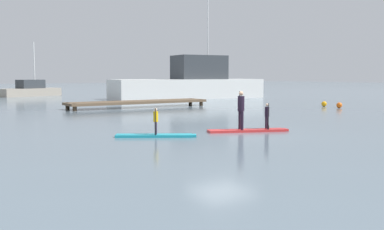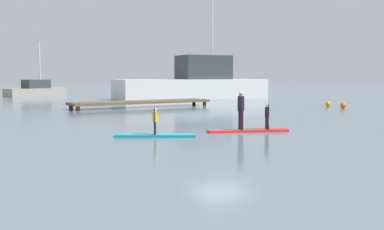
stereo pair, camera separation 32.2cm
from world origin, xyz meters
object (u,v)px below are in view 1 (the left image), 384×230
at_px(paddleboard_near, 156,136).
at_px(paddleboard_far, 248,130).
at_px(mooring_buoy_near, 339,105).
at_px(motor_boat_small_navy, 30,90).
at_px(paddler_adult, 241,108).
at_px(fishing_boat_white_large, 190,84).
at_px(paddler_child_front, 267,115).
at_px(paddler_child_solo, 156,120).
at_px(mooring_buoy_far, 324,104).

relative_size(paddleboard_near, paddleboard_far, 0.85).
bearing_deg(mooring_buoy_near, motor_boat_small_navy, 115.10).
distance_m(paddleboard_near, paddler_adult, 3.95).
xyz_separation_m(paddleboard_far, fishing_boat_white_large, (12.71, 24.87, 1.44)).
distance_m(paddleboard_far, paddler_child_front, 1.07).
distance_m(paddler_child_solo, paddleboard_far, 4.19).
bearing_deg(mooring_buoy_far, fishing_boat_white_large, 97.48).
height_order(paddler_child_front, mooring_buoy_near, paddler_child_front).
bearing_deg(paddleboard_far, paddleboard_near, 170.80).
height_order(paddler_adult, mooring_buoy_near, paddler_adult).
bearing_deg(mooring_buoy_far, paddler_child_front, -146.84).
relative_size(paddleboard_far, paddler_adult, 2.11).
relative_size(paddleboard_near, mooring_buoy_near, 7.04).
bearing_deg(mooring_buoy_near, paddler_child_front, -151.44).
bearing_deg(motor_boat_small_navy, mooring_buoy_near, -64.90).
xyz_separation_m(paddleboard_far, mooring_buoy_far, (14.81, 8.86, 0.15)).
distance_m(paddler_child_solo, fishing_boat_white_large, 29.49).
height_order(paddler_child_solo, paddler_child_front, paddler_child_front).
bearing_deg(paddler_adult, mooring_buoy_far, 30.02).
bearing_deg(paddler_child_front, fishing_boat_white_large, 64.64).
bearing_deg(fishing_boat_white_large, paddler_child_front, -115.36).
height_order(fishing_boat_white_large, mooring_buoy_far, fishing_boat_white_large).
height_order(paddleboard_near, fishing_boat_white_large, fishing_boat_white_large).
bearing_deg(mooring_buoy_near, paddler_adult, -154.59).
xyz_separation_m(paddleboard_far, paddler_adult, (-0.30, 0.12, 0.98)).
bearing_deg(fishing_boat_white_large, paddleboard_far, -117.08).
bearing_deg(paddleboard_near, paddler_child_front, -11.38).
xyz_separation_m(paddleboard_near, motor_boat_small_navy, (3.82, 37.97, 0.66)).
bearing_deg(motor_boat_small_navy, paddler_child_solo, -95.75).
bearing_deg(paddleboard_far, paddler_child_solo, 170.96).
bearing_deg(fishing_boat_white_large, mooring_buoy_far, -82.52).
relative_size(paddler_child_front, mooring_buoy_far, 2.73).
relative_size(paddleboard_near, paddler_child_solo, 2.81).
distance_m(paddler_child_front, mooring_buoy_far, 16.78).
xyz_separation_m(paddleboard_near, mooring_buoy_far, (18.90, 8.20, 0.15)).
relative_size(paddler_child_solo, fishing_boat_white_large, 0.06).
bearing_deg(paddler_child_solo, paddler_child_front, -11.24).
xyz_separation_m(paddler_child_front, mooring_buoy_near, (13.71, 7.46, -0.50)).
distance_m(paddler_child_front, mooring_buoy_near, 15.61).
distance_m(paddler_child_solo, paddler_child_front, 4.96).
relative_size(paddleboard_far, paddler_child_front, 3.09).
relative_size(paddler_child_solo, paddleboard_far, 0.30).
distance_m(paddleboard_near, mooring_buoy_far, 20.60).
bearing_deg(fishing_boat_white_large, paddleboard_near, -124.76).
bearing_deg(paddler_adult, paddleboard_far, -22.47).
relative_size(paddleboard_far, mooring_buoy_far, 8.43).
height_order(mooring_buoy_near, mooring_buoy_far, mooring_buoy_near).
height_order(paddler_child_solo, mooring_buoy_near, paddler_child_solo).
distance_m(paddleboard_near, fishing_boat_white_large, 29.50).
distance_m(fishing_boat_white_large, mooring_buoy_near, 17.86).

